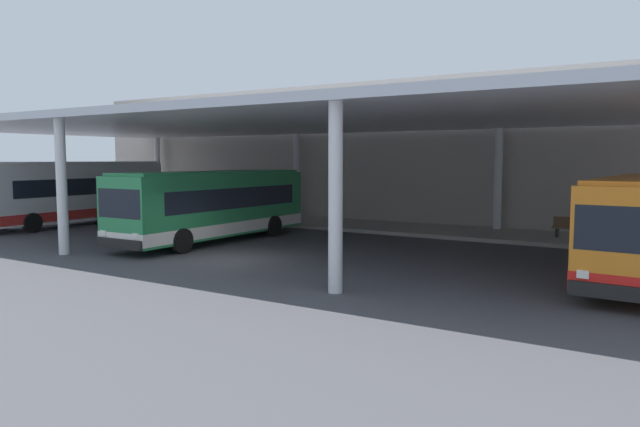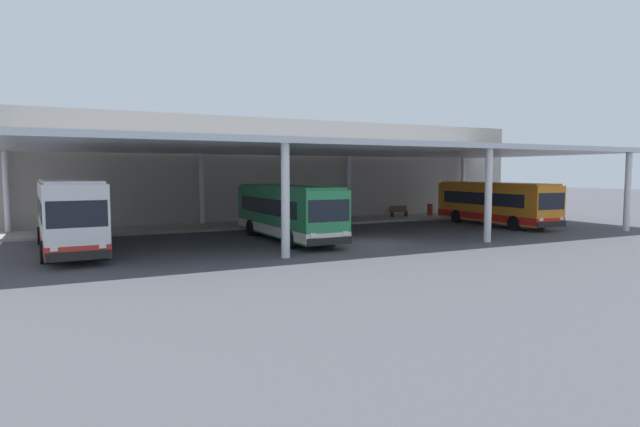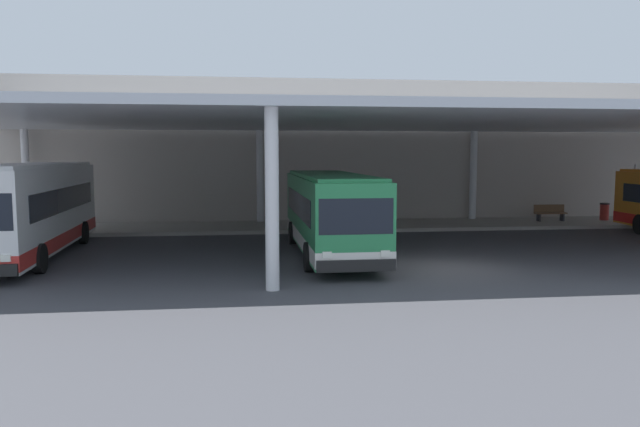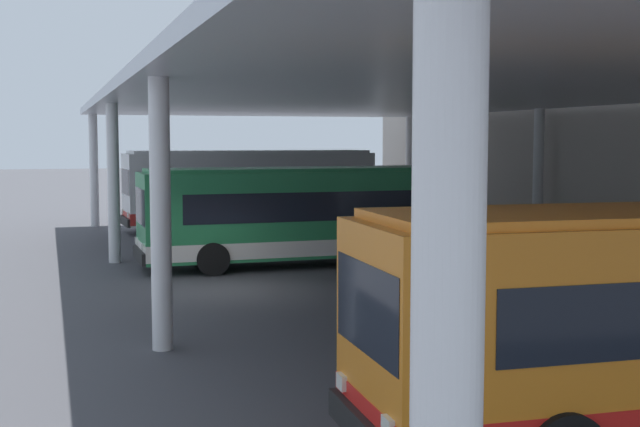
{
  "view_description": "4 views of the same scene",
  "coord_description": "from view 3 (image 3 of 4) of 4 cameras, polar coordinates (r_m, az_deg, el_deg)",
  "views": [
    {
      "loc": [
        14.37,
        -16.24,
        3.69
      ],
      "look_at": [
        0.64,
        5.44,
        1.32
      ],
      "focal_mm": 32.85,
      "sensor_mm": 36.0,
      "label": 1
    },
    {
      "loc": [
        -15.23,
        -24.51,
        3.96
      ],
      "look_at": [
        -1.1,
        4.19,
        1.39
      ],
      "focal_mm": 29.18,
      "sensor_mm": 36.0,
      "label": 2
    },
    {
      "loc": [
        -6.85,
        -19.26,
        3.92
      ],
      "look_at": [
        -4.22,
        2.04,
        1.76
      ],
      "focal_mm": 32.94,
      "sensor_mm": 36.0,
      "label": 3
    },
    {
      "loc": [
        22.61,
        -4.53,
        4.08
      ],
      "look_at": [
        -4.49,
        4.11,
        1.59
      ],
      "focal_mm": 47.86,
      "sensor_mm": 36.0,
      "label": 4
    }
  ],
  "objects": [
    {
      "name": "trash_bin",
      "position": [
        37.24,
        25.9,
        0.18
      ],
      "size": [
        0.52,
        0.52,
        0.98
      ],
      "color": "maroon",
      "rests_on": "platform_kerb"
    },
    {
      "name": "banner_sign",
      "position": [
        37.04,
        28.24,
        2.07
      ],
      "size": [
        0.7,
        0.12,
        3.2
      ],
      "color": "#B2B2B7",
      "rests_on": "platform_kerb"
    },
    {
      "name": "bus_nearest_bay",
      "position": [
        24.96,
        -26.31,
        0.38
      ],
      "size": [
        3.14,
        11.45,
        3.57
      ],
      "color": "white",
      "rests_on": "ground"
    },
    {
      "name": "canopy_shelter",
      "position": [
        25.72,
        8.52,
        8.8
      ],
      "size": [
        40.0,
        17.0,
        5.55
      ],
      "color": "silver",
      "rests_on": "ground"
    },
    {
      "name": "station_building_facade",
      "position": [
        34.93,
        4.3,
        6.04
      ],
      "size": [
        48.0,
        1.6,
        8.21
      ],
      "primitive_type": "cube",
      "color": "#ADA399",
      "rests_on": "ground"
    },
    {
      "name": "platform_kerb",
      "position": [
        31.98,
        5.39,
        -1.15
      ],
      "size": [
        42.0,
        4.5,
        0.18
      ],
      "primitive_type": "cube",
      "color": "#A39E93",
      "rests_on": "ground"
    },
    {
      "name": "bus_second_bay",
      "position": [
        22.89,
        0.99,
        0.08
      ],
      "size": [
        2.82,
        10.56,
        3.17
      ],
      "color": "#28844C",
      "rests_on": "ground"
    },
    {
      "name": "ground_plane",
      "position": [
        20.81,
        12.37,
        -5.23
      ],
      "size": [
        200.0,
        200.0,
        0.0
      ],
      "primitive_type": "plane",
      "color": "#47474C"
    },
    {
      "name": "bench_waiting",
      "position": [
        35.53,
        21.44,
        0.1
      ],
      "size": [
        1.8,
        0.45,
        0.92
      ],
      "color": "brown",
      "rests_on": "platform_kerb"
    }
  ]
}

